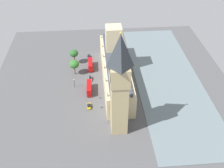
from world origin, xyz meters
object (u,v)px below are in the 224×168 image
(car_silver_far_end, at_px, (90,78))
(street_lamp_trailing, at_px, (74,82))
(parliament_building, at_px, (115,67))
(double_decker_bus_opposite_hall, at_px, (89,88))
(double_decker_bus_corner, at_px, (90,64))
(car_blue_leading, at_px, (89,56))
(pedestrian_under_trees, at_px, (101,107))
(plane_tree_near_tower, at_px, (74,53))
(car_yellow_cab_midblock, at_px, (89,106))
(clock_tower, at_px, (120,85))
(plane_tree_by_river_gate, at_px, (74,64))
(pedestrian_kerbside, at_px, (100,97))

(car_silver_far_end, distance_m, street_lamp_trailing, 11.43)
(parliament_building, bearing_deg, double_decker_bus_opposite_hall, 36.59)
(parliament_building, xyz_separation_m, double_decker_bus_corner, (13.93, -11.89, -5.31))
(double_decker_bus_opposite_hall, distance_m, street_lamp_trailing, 9.36)
(car_blue_leading, xyz_separation_m, pedestrian_under_trees, (-5.45, 49.08, -0.14))
(car_blue_leading, relative_size, street_lamp_trailing, 0.73)
(plane_tree_near_tower, bearing_deg, double_decker_bus_opposite_hall, 106.52)
(double_decker_bus_opposite_hall, bearing_deg, plane_tree_near_tower, -72.23)
(car_yellow_cab_midblock, bearing_deg, car_silver_far_end, 86.00)
(clock_tower, bearing_deg, parliament_building, -92.80)
(car_yellow_cab_midblock, height_order, plane_tree_near_tower, plane_tree_near_tower)
(double_decker_bus_corner, bearing_deg, street_lamp_trailing, 64.30)
(double_decker_bus_corner, bearing_deg, plane_tree_by_river_gate, 31.30)
(car_blue_leading, bearing_deg, plane_tree_by_river_gate, 63.34)
(car_yellow_cab_midblock, height_order, street_lamp_trailing, street_lamp_trailing)
(double_decker_bus_corner, distance_m, car_yellow_cab_midblock, 35.82)
(car_silver_far_end, relative_size, pedestrian_under_trees, 2.80)
(clock_tower, relative_size, double_decker_bus_opposite_hall, 4.69)
(car_yellow_cab_midblock, relative_size, pedestrian_kerbside, 2.76)
(clock_tower, relative_size, car_yellow_cab_midblock, 11.42)
(plane_tree_near_tower, bearing_deg, car_yellow_cab_midblock, 101.01)
(parliament_building, distance_m, double_decker_bus_opposite_hall, 19.47)
(car_yellow_cab_midblock, relative_size, plane_tree_near_tower, 0.46)
(car_blue_leading, height_order, car_silver_far_end, same)
(clock_tower, bearing_deg, car_blue_leading, -78.68)
(clock_tower, distance_m, car_silver_far_end, 48.60)
(pedestrian_kerbside, bearing_deg, clock_tower, 98.73)
(street_lamp_trailing, bearing_deg, parliament_building, -163.96)
(double_decker_bus_corner, relative_size, car_yellow_cab_midblock, 2.43)
(car_silver_far_end, distance_m, double_decker_bus_opposite_hall, 11.40)
(plane_tree_by_river_gate, bearing_deg, parliament_building, 164.73)
(double_decker_bus_corner, xyz_separation_m, pedestrian_under_trees, (-4.61, 36.81, -1.89))
(parliament_building, height_order, car_yellow_cab_midblock, parliament_building)
(plane_tree_by_river_gate, bearing_deg, double_decker_bus_opposite_hall, 115.18)
(car_silver_far_end, bearing_deg, double_decker_bus_corner, -93.25)
(car_yellow_cab_midblock, bearing_deg, parliament_building, 55.55)
(plane_tree_by_river_gate, bearing_deg, plane_tree_near_tower, -87.73)
(parliament_building, bearing_deg, pedestrian_kerbside, 60.94)
(double_decker_bus_corner, relative_size, pedestrian_under_trees, 6.35)
(car_blue_leading, relative_size, plane_tree_near_tower, 0.44)
(car_blue_leading, xyz_separation_m, double_decker_bus_corner, (-0.84, 12.27, 1.75))
(pedestrian_kerbside, bearing_deg, car_silver_far_end, -84.65)
(car_yellow_cab_midblock, bearing_deg, double_decker_bus_corner, 86.05)
(car_yellow_cab_midblock, distance_m, plane_tree_by_river_gate, 31.76)
(car_blue_leading, distance_m, double_decker_bus_corner, 12.43)
(double_decker_bus_corner, bearing_deg, clock_tower, 103.70)
(plane_tree_near_tower, bearing_deg, parliament_building, 142.55)
(double_decker_bus_corner, xyz_separation_m, car_silver_far_end, (0.52, 11.80, -1.75))
(street_lamp_trailing, bearing_deg, double_decker_bus_corner, -116.37)
(double_decker_bus_corner, bearing_deg, pedestrian_kerbside, 99.03)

